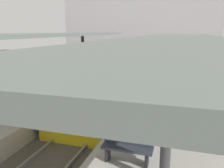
{
  "coord_description": "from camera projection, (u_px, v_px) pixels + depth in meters",
  "views": [
    {
      "loc": [
        4.06,
        -9.9,
        4.53
      ],
      "look_at": [
        0.1,
        3.04,
        1.48
      ],
      "focal_mm": 37.61,
      "sensor_mm": 36.0,
      "label": 1
    }
  ],
  "objects": [
    {
      "name": "track_ballast",
      "position": [
        92.0,
        125.0,
        11.37
      ],
      "size": [
        3.2,
        28.0,
        0.2
      ],
      "primitive_type": "cube",
      "color": "#4C4742",
      "rests_on": "ground_plane"
    },
    {
      "name": "platform_bench",
      "position": [
        128.0,
        146.0,
        6.41
      ],
      "size": [
        1.4,
        0.41,
        0.86
      ],
      "color": "black",
      "rests_on": "platform_right"
    },
    {
      "name": "platform_sign",
      "position": [
        189.0,
        69.0,
        12.25
      ],
      "size": [
        0.9,
        0.08,
        2.21
      ],
      "color": "#262628",
      "rests_on": "platform_right"
    },
    {
      "name": "rail_near_side",
      "position": [
        78.0,
        120.0,
        11.54
      ],
      "size": [
        0.08,
        28.0,
        0.14
      ],
      "primitive_type": "cube",
      "color": "slate",
      "rests_on": "track_ballast"
    },
    {
      "name": "canopy_left",
      "position": [
        35.0,
        36.0,
        12.84
      ],
      "size": [
        4.18,
        21.0,
        3.42
      ],
      "color": "#333335",
      "rests_on": "platform_left"
    },
    {
      "name": "commuter_train",
      "position": [
        117.0,
        76.0,
        15.14
      ],
      "size": [
        2.78,
        13.6,
        3.1
      ],
      "color": "#2D5633",
      "rests_on": "track_ballast"
    },
    {
      "name": "passenger_near_bench",
      "position": [
        200.0,
        75.0,
        14.39
      ],
      "size": [
        0.36,
        0.36,
        1.73
      ],
      "color": "#386B3D",
      "rests_on": "platform_right"
    },
    {
      "name": "platform_right",
      "position": [
        173.0,
        126.0,
        10.2
      ],
      "size": [
        4.4,
        28.0,
        1.0
      ],
      "primitive_type": "cube",
      "color": "#ADA8A0",
      "rests_on": "ground_plane"
    },
    {
      "name": "station_building_backdrop",
      "position": [
        142.0,
        23.0,
        29.19
      ],
      "size": [
        18.0,
        6.0,
        11.0
      ],
      "primitive_type": "cube",
      "color": "#B7B2B7",
      "rests_on": "ground_plane"
    },
    {
      "name": "ground_plane",
      "position": [
        92.0,
        127.0,
        11.39
      ],
      "size": [
        80.0,
        80.0,
        0.0
      ],
      "primitive_type": "plane",
      "color": "#383835"
    },
    {
      "name": "rail_far_side",
      "position": [
        106.0,
        123.0,
        11.13
      ],
      "size": [
        0.08,
        28.0,
        0.14
      ],
      "primitive_type": "cube",
      "color": "slate",
      "rests_on": "track_ballast"
    },
    {
      "name": "platform_left",
      "position": [
        25.0,
        110.0,
        12.36
      ],
      "size": [
        4.4,
        28.0,
        1.0
      ],
      "primitive_type": "cube",
      "color": "#ADA8A0",
      "rests_on": "ground_plane"
    },
    {
      "name": "passenger_mid_platform",
      "position": [
        158.0,
        100.0,
        9.22
      ],
      "size": [
        0.36,
        0.36,
        1.72
      ],
      "color": "#7A337A",
      "rests_on": "platform_right"
    },
    {
      "name": "litter_bin",
      "position": [
        191.0,
        119.0,
        8.51
      ],
      "size": [
        0.44,
        0.44,
        0.8
      ],
      "primitive_type": "cylinder",
      "color": "#2D2D30",
      "rests_on": "platform_right"
    },
    {
      "name": "canopy_right",
      "position": [
        179.0,
        40.0,
        10.7
      ],
      "size": [
        4.18,
        21.0,
        3.27
      ],
      "color": "#333335",
      "rests_on": "platform_right"
    }
  ]
}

